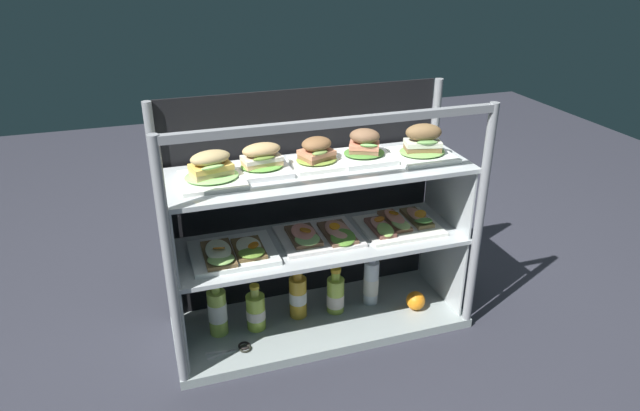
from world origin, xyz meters
TOP-DOWN VIEW (x-y plane):
  - ground_plane at (0.00, 0.00)m, footprint 6.00×6.00m
  - case_base_deck at (0.00, 0.00)m, footprint 1.11×0.40m
  - case_frame at (0.00, 0.11)m, footprint 1.11×0.40m
  - riser_lower_tier at (0.00, 0.00)m, footprint 1.04×0.33m
  - shelf_lower_glass at (0.00, 0.00)m, footprint 1.06×0.35m
  - riser_upper_tier at (0.00, 0.00)m, footprint 1.04×0.33m
  - shelf_upper_glass at (0.00, 0.00)m, footprint 1.06×0.35m
  - plated_roll_sandwich_near_left_corner at (-0.37, -0.01)m, footprint 0.21×0.21m
  - plated_roll_sandwich_near_right_corner at (-0.19, 0.03)m, footprint 0.18×0.18m
  - plated_roll_sandwich_mid_right at (0.00, 0.04)m, footprint 0.17×0.17m
  - plated_roll_sandwich_left_of_center at (0.18, 0.04)m, footprint 0.19×0.19m
  - plated_roll_sandwich_mid_left at (0.39, -0.01)m, footprint 0.21×0.21m
  - open_sandwich_tray_mid_left at (-0.32, -0.02)m, footprint 0.29×0.25m
  - open_sandwich_tray_near_left_corner at (0.00, 0.00)m, footprint 0.29×0.25m
  - open_sandwich_tray_far_left at (0.31, -0.00)m, footprint 0.29×0.24m
  - juice_bottle_near_post at (-0.39, 0.03)m, footprint 0.07×0.07m
  - juice_bottle_front_fourth at (-0.25, 0.01)m, footprint 0.07×0.07m
  - juice_bottle_front_middle at (-0.08, 0.04)m, footprint 0.07×0.07m
  - juice_bottle_back_right at (0.07, 0.02)m, footprint 0.07×0.07m
  - juice_bottle_front_left_end at (0.22, 0.03)m, footprint 0.06×0.06m
  - orange_fruit_beside_bottles at (0.38, -0.07)m, footprint 0.08×0.08m
  - kitchen_scissors at (-0.33, -0.09)m, footprint 0.17×0.07m

SIDE VIEW (x-z plane):
  - ground_plane at x=0.00m, z-range -0.02..0.00m
  - case_base_deck at x=0.00m, z-range 0.00..0.04m
  - kitchen_scissors at x=-0.33m, z-range 0.04..0.04m
  - orange_fruit_beside_bottles at x=0.38m, z-range 0.04..0.11m
  - juice_bottle_back_right at x=0.07m, z-range 0.01..0.21m
  - juice_bottle_front_fourth at x=-0.25m, z-range 0.02..0.20m
  - juice_bottle_front_middle at x=-0.08m, z-range 0.02..0.24m
  - juice_bottle_front_left_end at x=0.22m, z-range 0.01..0.25m
  - juice_bottle_near_post at x=-0.39m, z-range 0.02..0.25m
  - riser_lower_tier at x=0.00m, z-range 0.04..0.36m
  - shelf_lower_glass at x=0.00m, z-range 0.36..0.38m
  - open_sandwich_tray_far_left at x=0.31m, z-range 0.37..0.42m
  - open_sandwich_tray_near_left_corner at x=0.00m, z-range 0.37..0.42m
  - open_sandwich_tray_mid_left at x=-0.32m, z-range 0.36..0.43m
  - case_frame at x=0.00m, z-range 0.04..0.93m
  - riser_upper_tier at x=0.00m, z-range 0.38..0.64m
  - shelf_upper_glass at x=0.00m, z-range 0.64..0.65m
  - plated_roll_sandwich_near_left_corner at x=-0.37m, z-range 0.64..0.74m
  - plated_roll_sandwich_near_right_corner at x=-0.19m, z-range 0.64..0.74m
  - plated_roll_sandwich_mid_right at x=0.00m, z-range 0.64..0.74m
  - plated_roll_sandwich_left_of_center at x=0.18m, z-range 0.64..0.75m
  - plated_roll_sandwich_mid_left at x=0.39m, z-range 0.64..0.76m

